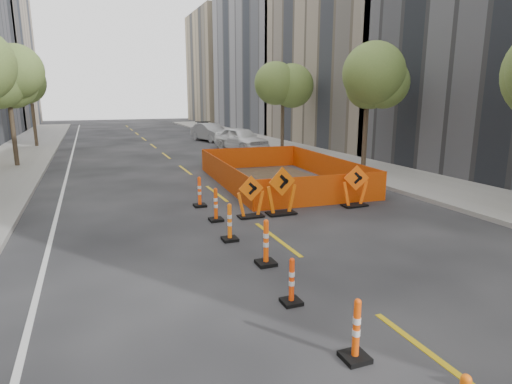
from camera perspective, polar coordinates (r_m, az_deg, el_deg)
name	(u,v)px	position (r m, az deg, el deg)	size (l,w,h in m)	color
ground_plane	(361,303)	(8.63, 13.89, -14.11)	(140.00, 140.00, 0.00)	black
sidewalk_right	(373,170)	(23.04, 15.29, 2.83)	(4.00, 90.00, 0.15)	gray
bld_right_c	(372,56)	(37.11, 15.15, 17.15)	(12.00, 16.00, 14.00)	gray
bld_right_d	(285,40)	(51.57, 3.95, 19.51)	(12.00, 18.00, 20.00)	gray
bld_right_e	(235,68)	(68.46, -2.87, 16.15)	(12.00, 14.00, 16.00)	tan
tree_l_c	(7,83)	(26.52, -30.25, 12.49)	(2.80, 2.80, 5.95)	#382B1E
tree_l_d	(30,86)	(36.45, -27.89, 12.33)	(2.80, 2.80, 5.95)	#382B1E
tree_r_b	(368,82)	(22.39, 14.70, 14.04)	(2.80, 2.80, 5.95)	#382B1E
tree_r_c	(283,86)	(31.08, 3.61, 13.92)	(2.80, 2.80, 5.95)	#382B1E
channelizer_2	(356,330)	(6.74, 13.23, -17.43)	(0.39, 0.39, 0.98)	#ED4A09
channelizer_3	(292,281)	(8.19, 4.78, -11.73)	(0.36, 0.36, 0.92)	#F13D0A
channelizer_4	(266,242)	(9.90, 1.34, -6.72)	(0.43, 0.43, 1.10)	#FF510A
channelizer_5	(230,222)	(11.55, -3.54, -4.03)	(0.41, 0.41, 1.04)	#FF670A
channelizer_6	(216,205)	(13.38, -5.38, -1.67)	(0.42, 0.42, 1.06)	#E14609
channelizer_7	(200,192)	(15.20, -7.54, 0.04)	(0.43, 0.43, 1.08)	#FF480A
chevron_sign_left	(251,197)	(13.69, -0.71, -0.61)	(0.92, 0.55, 1.38)	#E25A09
chevron_sign_center	(281,191)	(14.02, 3.42, 0.16)	(1.07, 0.64, 1.60)	#DA5909
chevron_sign_right	(355,186)	(15.45, 13.12, 0.79)	(0.99, 0.59, 1.48)	#FF5A0A
safety_fence	(278,171)	(19.33, 2.99, 2.87)	(5.18, 8.82, 1.10)	#FF640D
parked_car_near	(241,139)	(31.12, -2.03, 7.12)	(1.96, 4.87, 1.66)	white
parked_car_mid	(211,132)	(37.57, -6.07, 7.92)	(1.63, 4.68, 1.54)	#95969A
parked_car_far	(203,129)	(42.81, -7.07, 8.34)	(1.88, 4.63, 1.34)	black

